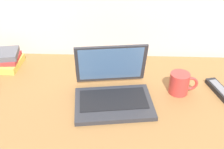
% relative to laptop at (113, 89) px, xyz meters
% --- Properties ---
extents(desk, '(1.60, 0.76, 0.03)m').
position_rel_laptop_xyz_m(desk, '(-0.01, -0.00, -0.06)').
color(desk, olive).
rests_on(desk, ground).
extents(laptop, '(0.34, 0.32, 0.21)m').
position_rel_laptop_xyz_m(laptop, '(0.00, 0.00, 0.00)').
color(laptop, '#2D2D33').
rests_on(laptop, desk).
extents(coffee_mug, '(0.12, 0.08, 0.09)m').
position_rel_laptop_xyz_m(coffee_mug, '(0.28, 0.05, 0.00)').
color(coffee_mug, red).
rests_on(coffee_mug, desk).
extents(remote_control_near, '(0.09, 0.17, 0.02)m').
position_rel_laptop_xyz_m(remote_control_near, '(0.46, 0.06, -0.03)').
color(remote_control_near, black).
rests_on(remote_control_near, desk).
extents(book_stack, '(0.20, 0.16, 0.08)m').
position_rel_laptop_xyz_m(book_stack, '(-0.56, 0.24, -0.01)').
color(book_stack, '#D8BF4C').
rests_on(book_stack, desk).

